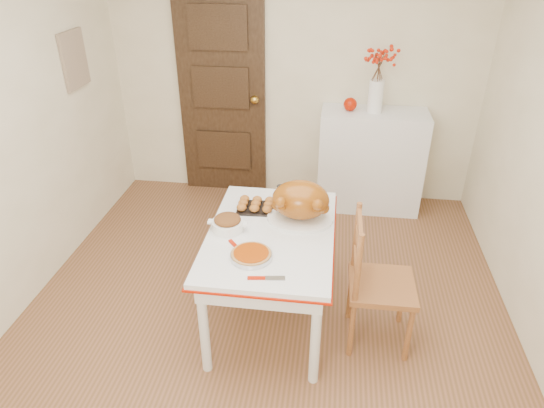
# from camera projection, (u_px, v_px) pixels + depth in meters

# --- Properties ---
(floor) EXTENTS (3.50, 4.00, 0.00)m
(floor) POSITION_uv_depth(u_px,v_px,m) (263.00, 320.00, 3.41)
(floor) COLOR brown
(floor) RESTS_ON ground
(wall_back) EXTENTS (3.50, 0.00, 2.50)m
(wall_back) POSITION_uv_depth(u_px,v_px,m) (294.00, 73.00, 4.51)
(wall_back) COLOR #EEE4C4
(wall_back) RESTS_ON ground
(door_back) EXTENTS (0.85, 0.06, 2.06)m
(door_back) POSITION_uv_depth(u_px,v_px,m) (222.00, 94.00, 4.68)
(door_back) COLOR black
(door_back) RESTS_ON ground
(photo_board) EXTENTS (0.03, 0.35, 0.45)m
(photo_board) POSITION_uv_depth(u_px,v_px,m) (74.00, 59.00, 3.90)
(photo_board) COLOR tan
(photo_board) RESTS_ON ground
(sideboard) EXTENTS (0.98, 0.43, 0.98)m
(sideboard) POSITION_uv_depth(u_px,v_px,m) (370.00, 161.00, 4.61)
(sideboard) COLOR white
(sideboard) RESTS_ON floor
(kitchen_table) EXTENTS (0.83, 1.21, 0.72)m
(kitchen_table) POSITION_uv_depth(u_px,v_px,m) (271.00, 276.00, 3.27)
(kitchen_table) COLOR silver
(kitchen_table) RESTS_ON floor
(chair_oak) EXTENTS (0.42, 0.42, 0.94)m
(chair_oak) POSITION_uv_depth(u_px,v_px,m) (382.00, 283.00, 3.04)
(chair_oak) COLOR brown
(chair_oak) RESTS_ON floor
(berry_vase) EXTENTS (0.31, 0.31, 0.60)m
(berry_vase) POSITION_uv_depth(u_px,v_px,m) (377.00, 79.00, 4.22)
(berry_vase) COLOR white
(berry_vase) RESTS_ON sideboard
(apple) EXTENTS (0.12, 0.12, 0.12)m
(apple) POSITION_uv_depth(u_px,v_px,m) (350.00, 104.00, 4.37)
(apple) COLOR #A91400
(apple) RESTS_ON sideboard
(turkey_platter) EXTENTS (0.48, 0.40, 0.28)m
(turkey_platter) POSITION_uv_depth(u_px,v_px,m) (301.00, 202.00, 3.15)
(turkey_platter) COLOR #8F4E06
(turkey_platter) RESTS_ON kitchen_table
(pumpkin_pie) EXTENTS (0.29, 0.29, 0.05)m
(pumpkin_pie) POSITION_uv_depth(u_px,v_px,m) (251.00, 254.00, 2.83)
(pumpkin_pie) COLOR #943202
(pumpkin_pie) RESTS_ON kitchen_table
(stuffing_dish) EXTENTS (0.28, 0.24, 0.10)m
(stuffing_dish) POSITION_uv_depth(u_px,v_px,m) (228.00, 223.00, 3.09)
(stuffing_dish) COLOR brown
(stuffing_dish) RESTS_ON kitchen_table
(rolls_tray) EXTENTS (0.27, 0.21, 0.07)m
(rolls_tray) POSITION_uv_depth(u_px,v_px,m) (256.00, 205.00, 3.33)
(rolls_tray) COLOR #A05B23
(rolls_tray) RESTS_ON kitchen_table
(pie_server) EXTENTS (0.22, 0.09, 0.01)m
(pie_server) POSITION_uv_depth(u_px,v_px,m) (266.00, 278.00, 2.67)
(pie_server) COLOR silver
(pie_server) RESTS_ON kitchen_table
(carving_knife) EXTENTS (0.23, 0.26, 0.01)m
(carving_knife) POSITION_uv_depth(u_px,v_px,m) (240.00, 251.00, 2.90)
(carving_knife) COLOR silver
(carving_knife) RESTS_ON kitchen_table
(drinking_glass) EXTENTS (0.07, 0.07, 0.10)m
(drinking_glass) POSITION_uv_depth(u_px,v_px,m) (281.00, 193.00, 3.45)
(drinking_glass) COLOR white
(drinking_glass) RESTS_ON kitchen_table
(shaker_pair) EXTENTS (0.10, 0.06, 0.09)m
(shaker_pair) POSITION_uv_depth(u_px,v_px,m) (316.00, 198.00, 3.39)
(shaker_pair) COLOR white
(shaker_pair) RESTS_ON kitchen_table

